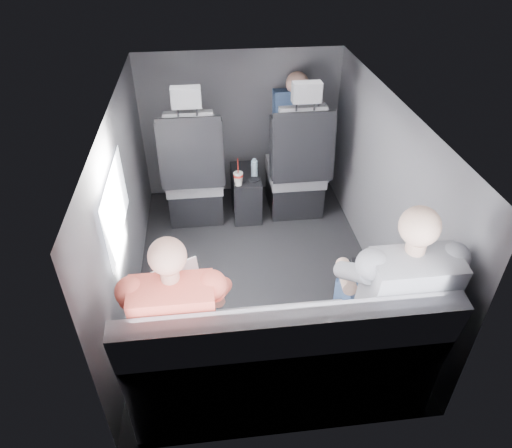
{
  "coord_description": "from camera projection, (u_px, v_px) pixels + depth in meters",
  "views": [
    {
      "loc": [
        -0.32,
        -2.62,
        2.38
      ],
      "look_at": [
        -0.02,
        -0.05,
        0.52
      ],
      "focal_mm": 32.0,
      "sensor_mm": 36.0,
      "label": 1
    }
  ],
  "objects": [
    {
      "name": "panel_front",
      "position": [
        241.0,
        125.0,
        4.19
      ],
      "size": [
        1.8,
        0.02,
        1.35
      ],
      "primitive_type": "cube",
      "color": "#56565B",
      "rests_on": "floor"
    },
    {
      "name": "side_window",
      "position": [
        116.0,
        206.0,
        2.68
      ],
      "size": [
        0.02,
        0.75,
        0.42
      ],
      "primitive_type": "cube",
      "color": "white",
      "rests_on": "panel_left"
    },
    {
      "name": "rear_bench",
      "position": [
        281.0,
        361.0,
        2.5
      ],
      "size": [
        1.6,
        0.57,
        0.92
      ],
      "color": "slate",
      "rests_on": "floor"
    },
    {
      "name": "front_seat_left",
      "position": [
        194.0,
        179.0,
        3.93
      ],
      "size": [
        0.52,
        0.58,
        1.26
      ],
      "color": "black",
      "rests_on": "floor"
    },
    {
      "name": "panel_back",
      "position": [
        292.0,
        353.0,
        2.09
      ],
      "size": [
        1.8,
        0.02,
        1.35
      ],
      "primitive_type": "cube",
      "color": "#56565B",
      "rests_on": "floor"
    },
    {
      "name": "water_bottle",
      "position": [
        254.0,
        168.0,
        3.93
      ],
      "size": [
        0.06,
        0.06,
        0.17
      ],
      "color": "#9BBBD2",
      "rests_on": "center_console"
    },
    {
      "name": "center_console",
      "position": [
        246.0,
        193.0,
        4.13
      ],
      "size": [
        0.24,
        0.48,
        0.41
      ],
      "color": "black",
      "rests_on": "floor"
    },
    {
      "name": "passenger_rear_left",
      "position": [
        179.0,
        318.0,
        2.34
      ],
      "size": [
        0.49,
        0.61,
        1.2
      ],
      "color": "#2F2E33",
      "rests_on": "rear_bench"
    },
    {
      "name": "laptop_black",
      "position": [
        382.0,
        271.0,
        2.62
      ],
      "size": [
        0.32,
        0.31,
        0.21
      ],
      "color": "black",
      "rests_on": "passenger_rear_right"
    },
    {
      "name": "front_seat_right",
      "position": [
        297.0,
        173.0,
        4.02
      ],
      "size": [
        0.52,
        0.58,
        1.26
      ],
      "color": "black",
      "rests_on": "floor"
    },
    {
      "name": "ceiling",
      "position": [
        258.0,
        107.0,
        2.75
      ],
      "size": [
        2.6,
        2.6,
        0.0
      ],
      "primitive_type": "plane",
      "rotation": [
        3.14,
        0.0,
        0.0
      ],
      "color": "#B2B2AD",
      "rests_on": "panel_back"
    },
    {
      "name": "passenger_rear_right",
      "position": [
        391.0,
        296.0,
        2.43
      ],
      "size": [
        0.53,
        0.65,
        1.27
      ],
      "color": "navy",
      "rests_on": "rear_bench"
    },
    {
      "name": "panel_left",
      "position": [
        125.0,
        210.0,
        3.05
      ],
      "size": [
        0.02,
        2.6,
        1.35
      ],
      "primitive_type": "cube",
      "color": "#56565B",
      "rests_on": "floor"
    },
    {
      "name": "soda_cup",
      "position": [
        238.0,
        178.0,
        3.82
      ],
      "size": [
        0.08,
        0.08,
        0.25
      ],
      "color": "white",
      "rests_on": "center_console"
    },
    {
      "name": "panel_right",
      "position": [
        384.0,
        193.0,
        3.23
      ],
      "size": [
        0.02,
        2.6,
        1.35
      ],
      "primitive_type": "cube",
      "color": "#56565B",
      "rests_on": "floor"
    },
    {
      "name": "seatbelt",
      "position": [
        303.0,
        139.0,
        3.65
      ],
      "size": [
        0.35,
        0.11,
        0.59
      ],
      "primitive_type": "cube",
      "rotation": [
        -0.14,
        0.49,
        0.0
      ],
      "color": "black",
      "rests_on": "front_seat_right"
    },
    {
      "name": "laptop_white",
      "position": [
        171.0,
        287.0,
        2.5
      ],
      "size": [
        0.43,
        0.47,
        0.27
      ],
      "color": "white",
      "rests_on": "passenger_rear_left"
    },
    {
      "name": "floor",
      "position": [
        258.0,
        274.0,
        3.53
      ],
      "size": [
        2.6,
        2.6,
        0.0
      ],
      "primitive_type": "plane",
      "color": "black",
      "rests_on": "ground"
    },
    {
      "name": "passenger_front_right",
      "position": [
        295.0,
        124.0,
        4.03
      ],
      "size": [
        0.39,
        0.39,
        0.77
      ],
      "color": "navy",
      "rests_on": "front_seat_right"
    }
  ]
}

